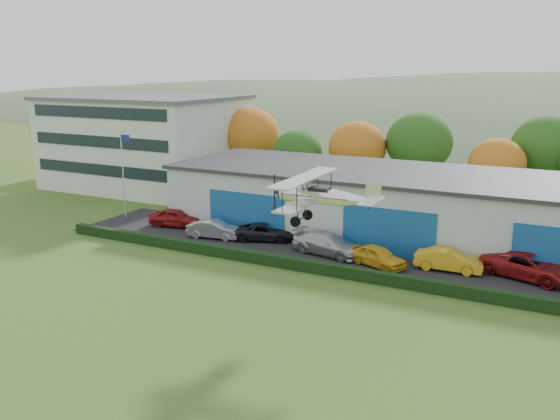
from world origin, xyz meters
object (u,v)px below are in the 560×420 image
at_px(office_block, 146,141).
at_px(car_5, 449,260).
at_px(flagpole, 124,167).
at_px(car_4, 378,256).
at_px(car_1, 214,229).
at_px(car_0, 176,218).
at_px(biplane, 320,195).
at_px(car_3, 328,244).
at_px(car_6, 529,266).
at_px(hangar, 410,205).
at_px(car_2, 265,232).

bearing_deg(office_block, car_5, -20.78).
bearing_deg(flagpole, car_4, -6.05).
bearing_deg(office_block, flagpole, -58.03).
xyz_separation_m(flagpole, car_1, (11.00, -1.98, -4.00)).
bearing_deg(car_0, biplane, -131.28).
bearing_deg(car_1, car_3, -97.57).
bearing_deg(office_block, car_3, -26.97).
relative_size(car_5, car_6, 0.76).
distance_m(hangar, car_4, 8.83).
relative_size(flagpole, car_2, 1.67).
distance_m(flagpole, car_6, 34.81).
relative_size(car_1, car_2, 0.93).
bearing_deg(biplane, hangar, 87.21).
bearing_deg(office_block, car_1, -38.08).
bearing_deg(office_block, car_0, -43.71).
relative_size(car_0, car_3, 0.83).
height_order(car_5, car_6, car_6).
distance_m(hangar, car_2, 12.09).
distance_m(car_0, biplane, 22.18).
relative_size(car_3, biplane, 0.79).
height_order(car_4, biplane, biplane).
relative_size(car_0, car_1, 1.04).
relative_size(office_block, car_0, 4.44).
xyz_separation_m(car_1, car_6, (23.59, 1.54, 0.11)).
distance_m(office_block, car_1, 24.68).
bearing_deg(car_4, car_2, 100.81).
xyz_separation_m(flagpole, car_4, (25.00, -2.65, -4.01)).
distance_m(office_block, car_4, 36.89).
bearing_deg(car_3, car_1, 101.27).
relative_size(hangar, car_3, 7.25).
bearing_deg(flagpole, car_2, -2.39).
bearing_deg(car_2, hangar, -77.00).
xyz_separation_m(car_5, biplane, (-5.23, -10.24, 5.99)).
xyz_separation_m(car_1, car_5, (18.60, 0.67, 0.02)).
xyz_separation_m(car_0, biplane, (18.31, -11.01, 5.95)).
relative_size(car_4, car_6, 0.70).
xyz_separation_m(car_4, car_6, (9.59, 2.21, 0.12)).
bearing_deg(car_5, car_3, 90.33).
bearing_deg(car_2, car_1, 88.32).
relative_size(flagpole, biplane, 1.13).
xyz_separation_m(car_0, car_5, (23.55, -0.77, -0.04)).
relative_size(car_6, biplane, 0.85).
bearing_deg(hangar, office_block, 167.99).
bearing_deg(biplane, car_1, 143.29).
bearing_deg(car_6, car_4, 120.13).
height_order(hangar, office_block, office_block).
xyz_separation_m(car_6, biplane, (-10.22, -11.11, 5.90)).
bearing_deg(car_4, biplane, -161.90).
relative_size(car_1, car_4, 1.05).
relative_size(car_0, car_5, 1.02).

